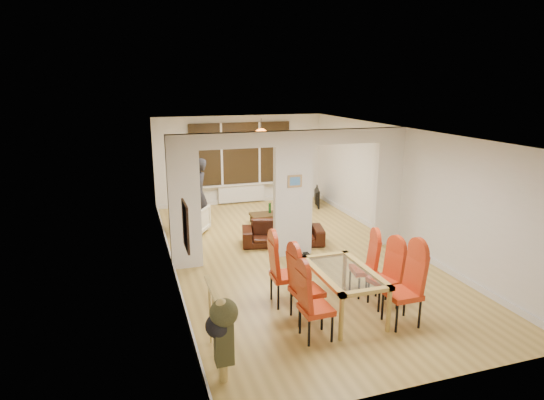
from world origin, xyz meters
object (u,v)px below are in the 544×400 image
dining_chair_lc (286,271)px  person (199,195)px  dining_chair_rb (384,276)px  bottle (270,208)px  bowl (278,211)px  dining_chair_lb (307,286)px  coffee_table (271,218)px  sofa (283,233)px  television (315,197)px  dining_chair_la (316,304)px  armchair (191,220)px  dining_chair_ra (402,288)px  dining_chair_rc (364,266)px  dining_table (343,292)px

dining_chair_lc → person: 4.31m
dining_chair_rb → person: 5.30m
bottle → bowl: bearing=11.2°
dining_chair_rb → dining_chair_lb: bearing=169.6°
coffee_table → sofa: bearing=-98.5°
dining_chair_lc → television: 6.25m
person → dining_chair_la: bearing=29.1°
armchair → person: person is taller
dining_chair_lb → sofa: dining_chair_lb is taller
dining_chair_rb → sofa: bearing=88.5°
dining_chair_ra → television: bearing=77.3°
dining_chair_la → dining_chair_rc: dining_chair_la is taller
dining_chair_lc → television: size_ratio=1.25×
coffee_table → bottle: bottle is taller
dining_chair_lb → sofa: bearing=72.9°
sofa → dining_chair_rb: bearing=-66.8°
dining_chair_rc → bottle: 4.46m
person → coffee_table: bearing=112.9°
dining_chair_la → armchair: bearing=99.2°
dining_chair_lb → dining_chair_rc: dining_chair_lb is taller
dining_chair_lc → coffee_table: 4.47m
dining_table → armchair: dining_table is taller
dining_chair_lb → person: bearing=95.9°
coffee_table → dining_chair_lb: bearing=-101.5°
dining_chair_lc → bowl: dining_chair_lc is taller
dining_chair_la → bowl: bearing=75.0°
dining_chair_rb → coffee_table: dining_chair_rb is taller
dining_chair_lb → dining_chair_ra: 1.41m
dining_table → sofa: (0.13, 3.26, -0.09)m
person → dining_chair_lc: bearing=30.5°
dining_chair_lb → dining_chair_lc: 0.62m
dining_chair_lc → coffee_table: dining_chair_lc is taller
dining_chair_lb → dining_chair_rb: dining_chair_lb is taller
dining_chair_rb → sofa: (-0.59, 3.26, -0.25)m
dining_chair_ra → coffee_table: bearing=92.6°
dining_chair_ra → dining_chair_rc: size_ratio=1.15×
dining_table → dining_chair_lc: 0.97m
person → coffee_table: (1.86, 0.07, -0.77)m
dining_chair_la → television: (2.81, 6.68, -0.27)m
dining_table → television: dining_table is taller
dining_chair_lc → armchair: bearing=106.0°
dining_chair_la → dining_chair_lc: dining_chair_lc is taller
dining_table → television: bearing=71.0°
sofa → television: sofa is taller
coffee_table → armchair: bearing=-173.3°
sofa → coffee_table: (0.24, 1.62, -0.14)m
dining_chair_la → dining_chair_rb: (1.41, 0.55, -0.02)m
dining_chair_ra → coffee_table: (-0.30, 5.46, -0.46)m
dining_table → bottle: (0.35, 4.94, 0.03)m
dining_chair_la → bowl: (1.28, 5.53, -0.26)m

